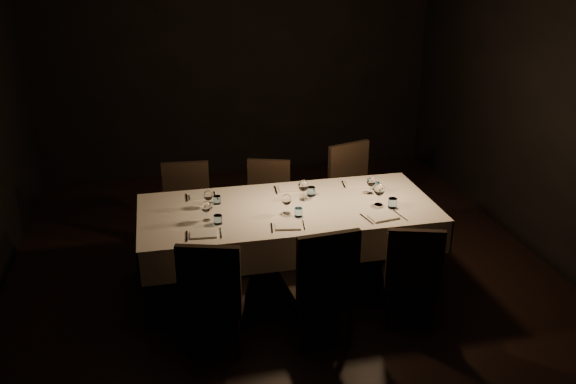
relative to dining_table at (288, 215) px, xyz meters
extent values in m
cube|color=black|center=(0.00, 0.00, -0.69)|extent=(5.00, 6.00, 0.01)
cube|color=black|center=(0.00, 3.00, 0.81)|extent=(5.00, 0.01, 3.00)
cube|color=black|center=(0.00, -3.00, 0.81)|extent=(5.00, 0.01, 3.00)
cube|color=black|center=(2.50, 0.00, 0.81)|extent=(0.01, 6.00, 3.00)
cube|color=black|center=(0.00, 0.00, 0.04)|extent=(2.40, 1.00, 0.04)
cylinder|color=black|center=(-1.12, -0.42, -0.33)|extent=(0.07, 0.07, 0.71)
cylinder|color=black|center=(-1.12, 0.42, -0.33)|extent=(0.07, 0.07, 0.71)
cylinder|color=black|center=(1.12, -0.42, -0.33)|extent=(0.07, 0.07, 0.71)
cylinder|color=black|center=(1.12, 0.42, -0.33)|extent=(0.07, 0.07, 0.71)
cube|color=beige|center=(0.00, 0.00, 0.07)|extent=(2.52, 1.12, 0.01)
cube|color=beige|center=(0.00, 0.55, -0.08)|extent=(2.52, 0.01, 0.28)
cube|color=beige|center=(0.00, -0.55, -0.08)|extent=(2.52, 0.01, 0.28)
cube|color=beige|center=(1.25, 0.00, -0.08)|extent=(0.01, 1.12, 0.28)
cube|color=beige|center=(-1.25, 0.00, -0.08)|extent=(0.01, 1.12, 0.28)
cylinder|color=black|center=(-0.48, -0.60, -0.49)|extent=(0.04, 0.04, 0.39)
cylinder|color=black|center=(-0.59, -0.95, -0.49)|extent=(0.04, 0.04, 0.39)
cylinder|color=black|center=(-0.84, -0.49, -0.49)|extent=(0.04, 0.04, 0.39)
cylinder|color=black|center=(-0.94, -0.85, -0.49)|extent=(0.04, 0.04, 0.39)
cube|color=black|center=(-0.71, -0.72, -0.27)|extent=(0.56, 0.56, 0.06)
cube|color=black|center=(-0.77, -0.91, 0.01)|extent=(0.45, 0.17, 0.49)
cube|color=beige|center=(-0.75, -0.38, 0.08)|extent=(0.22, 0.15, 0.01)
cube|color=silver|center=(-0.88, -0.38, 0.08)|extent=(0.03, 0.19, 0.01)
cube|color=silver|center=(-0.62, -0.38, 0.08)|extent=(0.02, 0.19, 0.01)
cylinder|color=silver|center=(-0.62, -0.20, 0.11)|extent=(0.07, 0.07, 0.07)
cylinder|color=white|center=(-0.70, -0.12, 0.08)|extent=(0.06, 0.06, 0.00)
cylinder|color=white|center=(-0.70, -0.12, 0.12)|extent=(0.01, 0.01, 0.08)
ellipsoid|color=white|center=(-0.70, -0.12, 0.20)|extent=(0.08, 0.08, 0.09)
cylinder|color=black|center=(0.24, -0.57, -0.48)|extent=(0.04, 0.04, 0.41)
cylinder|color=black|center=(0.27, -0.96, -0.48)|extent=(0.04, 0.04, 0.41)
cylinder|color=black|center=(-0.15, -0.60, -0.48)|extent=(0.04, 0.04, 0.41)
cylinder|color=black|center=(-0.12, -0.99, -0.48)|extent=(0.04, 0.04, 0.41)
cube|color=black|center=(0.06, -0.78, -0.25)|extent=(0.51, 0.51, 0.06)
cube|color=black|center=(0.08, -0.98, 0.04)|extent=(0.47, 0.09, 0.51)
cube|color=beige|center=(-0.09, -0.38, 0.08)|extent=(0.22, 0.16, 0.01)
cube|color=silver|center=(-0.21, -0.38, 0.08)|extent=(0.04, 0.19, 0.01)
cube|color=silver|center=(0.04, -0.38, 0.08)|extent=(0.04, 0.18, 0.01)
cylinder|color=silver|center=(0.04, -0.20, 0.11)|extent=(0.07, 0.07, 0.07)
cylinder|color=white|center=(-0.04, -0.12, 0.08)|extent=(0.06, 0.06, 0.00)
cylinder|color=white|center=(-0.04, -0.12, 0.12)|extent=(0.01, 0.01, 0.08)
ellipsoid|color=white|center=(-0.04, -0.12, 0.20)|extent=(0.08, 0.08, 0.09)
cylinder|color=black|center=(1.05, -0.61, -0.50)|extent=(0.04, 0.04, 0.37)
cylinder|color=black|center=(0.95, -0.94, -0.50)|extent=(0.04, 0.04, 0.37)
cylinder|color=black|center=(0.72, -0.51, -0.50)|extent=(0.04, 0.04, 0.37)
cylinder|color=black|center=(0.62, -0.84, -0.50)|extent=(0.04, 0.04, 0.37)
cube|color=black|center=(0.83, -0.72, -0.29)|extent=(0.53, 0.53, 0.06)
cube|color=black|center=(0.78, -0.90, -0.03)|extent=(0.42, 0.17, 0.46)
cube|color=beige|center=(0.72, -0.38, 0.08)|extent=(0.25, 0.18, 0.02)
cube|color=silver|center=(0.57, -0.38, 0.08)|extent=(0.06, 0.21, 0.01)
cube|color=silver|center=(0.87, -0.38, 0.08)|extent=(0.05, 0.21, 0.01)
cylinder|color=silver|center=(0.87, -0.20, 0.12)|extent=(0.08, 0.08, 0.08)
cylinder|color=white|center=(0.77, -0.12, 0.08)|extent=(0.07, 0.07, 0.00)
cylinder|color=white|center=(0.77, -0.12, 0.12)|extent=(0.01, 0.01, 0.09)
ellipsoid|color=white|center=(0.77, -0.12, 0.21)|extent=(0.09, 0.09, 0.11)
cylinder|color=black|center=(-1.02, 0.51, -0.49)|extent=(0.04, 0.04, 0.38)
cylinder|color=black|center=(-0.99, 0.87, -0.49)|extent=(0.04, 0.04, 0.38)
cylinder|color=black|center=(-0.66, 0.48, -0.49)|extent=(0.04, 0.04, 0.38)
cylinder|color=black|center=(-0.63, 0.84, -0.49)|extent=(0.04, 0.04, 0.38)
cube|color=black|center=(-0.83, 0.67, -0.27)|extent=(0.47, 0.47, 0.06)
cube|color=black|center=(-0.81, 0.86, 0.00)|extent=(0.45, 0.08, 0.48)
cube|color=beige|center=(-0.71, 0.38, 0.08)|extent=(0.20, 0.13, 0.01)
cube|color=silver|center=(-0.83, 0.38, 0.08)|extent=(0.01, 0.18, 0.01)
cube|color=silver|center=(-0.58, 0.38, 0.08)|extent=(0.01, 0.18, 0.01)
cylinder|color=silver|center=(-0.58, 0.20, 0.11)|extent=(0.06, 0.06, 0.07)
cylinder|color=white|center=(-0.66, 0.12, 0.08)|extent=(0.06, 0.06, 0.00)
cylinder|color=white|center=(-0.66, 0.12, 0.12)|extent=(0.01, 0.01, 0.08)
ellipsoid|color=white|center=(-0.66, 0.12, 0.19)|extent=(0.08, 0.08, 0.09)
cylinder|color=black|center=(-0.27, 0.61, -0.50)|extent=(0.04, 0.04, 0.37)
cylinder|color=black|center=(-0.16, 0.93, -0.50)|extent=(0.04, 0.04, 0.37)
cylinder|color=black|center=(0.05, 0.50, -0.50)|extent=(0.04, 0.04, 0.37)
cylinder|color=black|center=(0.16, 0.83, -0.50)|extent=(0.04, 0.04, 0.37)
cube|color=black|center=(-0.05, 0.72, -0.29)|extent=(0.53, 0.53, 0.05)
cube|color=black|center=(0.00, 0.89, -0.04)|extent=(0.41, 0.18, 0.46)
cube|color=beige|center=(0.11, 0.38, 0.08)|extent=(0.23, 0.16, 0.02)
cube|color=silver|center=(-0.03, 0.38, 0.08)|extent=(0.03, 0.20, 0.01)
cube|color=silver|center=(0.26, 0.38, 0.08)|extent=(0.03, 0.20, 0.01)
cylinder|color=silver|center=(0.26, 0.20, 0.12)|extent=(0.07, 0.07, 0.08)
cylinder|color=white|center=(0.16, 0.12, 0.08)|extent=(0.07, 0.07, 0.00)
cylinder|color=white|center=(0.16, 0.12, 0.12)|extent=(0.01, 0.01, 0.09)
ellipsoid|color=white|center=(0.16, 0.12, 0.21)|extent=(0.09, 0.09, 0.10)
cylinder|color=black|center=(0.77, 0.47, -0.48)|extent=(0.04, 0.04, 0.41)
cylinder|color=black|center=(0.65, 0.84, -0.48)|extent=(0.04, 0.04, 0.41)
cylinder|color=black|center=(1.14, 0.59, -0.48)|extent=(0.04, 0.04, 0.41)
cylinder|color=black|center=(1.02, 0.96, -0.48)|extent=(0.04, 0.04, 0.41)
cube|color=black|center=(0.89, 0.72, -0.25)|extent=(0.59, 0.59, 0.06)
cube|color=black|center=(0.83, 0.91, 0.04)|extent=(0.46, 0.19, 0.51)
cube|color=beige|center=(0.74, 0.38, 0.08)|extent=(0.21, 0.15, 0.01)
cube|color=silver|center=(0.61, 0.38, 0.08)|extent=(0.04, 0.18, 0.01)
cube|color=silver|center=(0.87, 0.38, 0.08)|extent=(0.04, 0.18, 0.01)
cylinder|color=silver|center=(0.87, 0.20, 0.11)|extent=(0.07, 0.07, 0.07)
cylinder|color=white|center=(0.78, 0.12, 0.08)|extent=(0.06, 0.06, 0.00)
cylinder|color=white|center=(0.78, 0.12, 0.12)|extent=(0.01, 0.01, 0.08)
ellipsoid|color=white|center=(0.78, 0.12, 0.19)|extent=(0.08, 0.08, 0.09)
camera|label=1|loc=(-1.02, -4.63, 2.20)|focal=38.00mm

